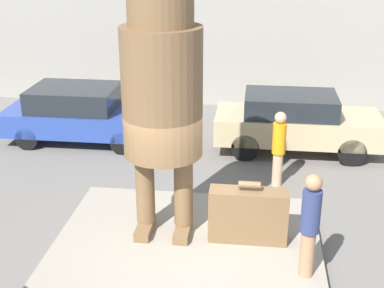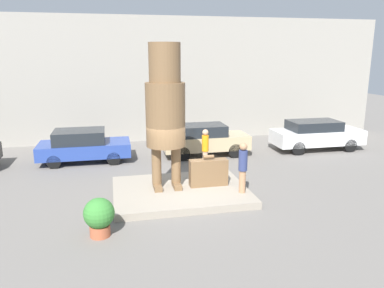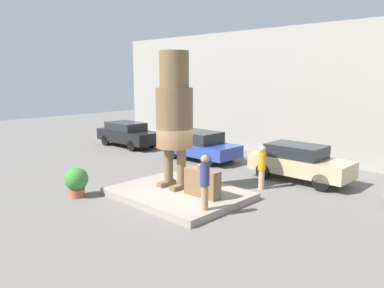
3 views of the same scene
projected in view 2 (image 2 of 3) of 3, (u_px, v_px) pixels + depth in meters
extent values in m
plane|color=slate|center=(180.00, 195.00, 13.47)|extent=(60.00, 60.00, 0.00)
cube|color=gray|center=(180.00, 192.00, 13.44)|extent=(4.74, 3.67, 0.25)
cube|color=gray|center=(151.00, 80.00, 21.36)|extent=(28.00, 0.60, 7.00)
cube|color=brown|center=(157.00, 186.00, 13.36)|extent=(0.27, 0.78, 0.17)
cube|color=brown|center=(177.00, 185.00, 13.50)|extent=(0.27, 0.78, 0.17)
cylinder|color=brown|center=(157.00, 165.00, 13.29)|extent=(0.34, 0.34, 1.37)
cylinder|color=brown|center=(176.00, 164.00, 13.43)|extent=(0.34, 0.34, 1.37)
cylinder|color=brown|center=(165.00, 115.00, 12.94)|extent=(1.37, 1.37, 2.21)
cylinder|color=brown|center=(165.00, 63.00, 12.52)|extent=(1.08, 1.08, 1.32)
cube|color=brown|center=(208.00, 173.00, 13.63)|extent=(1.39, 0.42, 0.97)
cylinder|color=brown|center=(209.00, 157.00, 13.49)|extent=(0.38, 0.13, 0.13)
cylinder|color=#A87A56|center=(242.00, 181.00, 12.94)|extent=(0.23, 0.23, 0.80)
cylinder|color=navy|center=(243.00, 160.00, 12.76)|extent=(0.30, 0.30, 0.71)
sphere|color=#A87A56|center=(243.00, 147.00, 12.65)|extent=(0.27, 0.27, 0.27)
cube|color=#284293|center=(85.00, 149.00, 17.51)|extent=(4.17, 1.90, 0.62)
cube|color=#1E2328|center=(79.00, 136.00, 17.32)|extent=(2.29, 1.71, 0.59)
cylinder|color=black|center=(113.00, 149.00, 18.66)|extent=(0.61, 0.18, 0.61)
cylinder|color=black|center=(114.00, 158.00, 17.03)|extent=(0.61, 0.18, 0.61)
cylinder|color=black|center=(59.00, 152.00, 18.13)|extent=(0.61, 0.18, 0.61)
cylinder|color=black|center=(54.00, 162.00, 16.50)|extent=(0.61, 0.18, 0.61)
cube|color=tan|center=(205.00, 142.00, 18.58)|extent=(4.23, 1.71, 0.68)
cube|color=#1E2328|center=(201.00, 130.00, 18.39)|extent=(2.33, 1.54, 0.53)
cylinder|color=black|center=(226.00, 144.00, 19.65)|extent=(0.71, 0.18, 0.71)
cylinder|color=black|center=(235.00, 151.00, 18.20)|extent=(0.71, 0.18, 0.71)
cylinder|color=black|center=(177.00, 146.00, 19.11)|extent=(0.71, 0.18, 0.71)
cylinder|color=black|center=(182.00, 154.00, 17.66)|extent=(0.71, 0.18, 0.71)
cube|color=silver|center=(317.00, 137.00, 19.64)|extent=(4.69, 1.74, 0.73)
cube|color=#1E2328|center=(314.00, 125.00, 19.45)|extent=(2.58, 1.57, 0.49)
cylinder|color=black|center=(333.00, 139.00, 20.77)|extent=(0.69, 0.18, 0.69)
cylinder|color=black|center=(350.00, 145.00, 19.29)|extent=(0.69, 0.18, 0.69)
cylinder|color=black|center=(284.00, 141.00, 20.17)|extent=(0.69, 0.18, 0.69)
cylinder|color=black|center=(298.00, 148.00, 18.69)|extent=(0.69, 0.18, 0.69)
cylinder|color=#AD5638|center=(100.00, 231.00, 10.41)|extent=(0.57, 0.57, 0.32)
sphere|color=#387F33|center=(99.00, 213.00, 10.29)|extent=(0.86, 0.86, 0.86)
cylinder|color=tan|center=(205.00, 160.00, 16.53)|extent=(0.23, 0.23, 0.79)
cylinder|color=orange|center=(205.00, 143.00, 16.35)|extent=(0.30, 0.30, 0.70)
sphere|color=tan|center=(205.00, 132.00, 16.24)|extent=(0.26, 0.26, 0.26)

